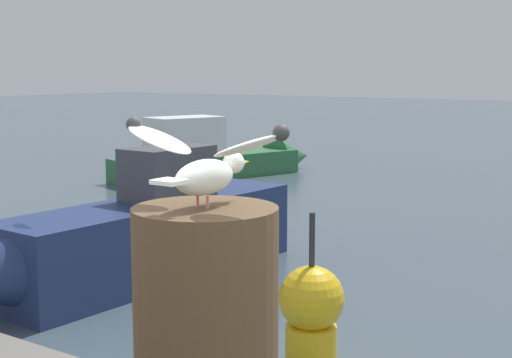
{
  "coord_description": "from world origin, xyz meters",
  "views": [
    {
      "loc": [
        1.11,
        -2.05,
        2.5
      ],
      "look_at": [
        -0.18,
        -0.19,
        2.17
      ],
      "focal_mm": 52.69,
      "sensor_mm": 36.0,
      "label": 1
    }
  ],
  "objects": [
    {
      "name": "mooring_post",
      "position": [
        -0.18,
        -0.44,
        1.72
      ],
      "size": [
        0.41,
        0.41,
        0.82
      ],
      "primitive_type": "cylinder",
      "color": "#4C3823",
      "rests_on": "harbor_quay"
    },
    {
      "name": "seagull",
      "position": [
        -0.18,
        -0.43,
        2.25
      ],
      "size": [
        0.57,
        0.39,
        0.24
      ],
      "color": "#C66F60",
      "rests_on": "mooring_post"
    },
    {
      "name": "boat_green",
      "position": [
        -9.61,
        12.01,
        0.46
      ],
      "size": [
        2.72,
        5.54,
        1.69
      ],
      "color": "#2D6B3D",
      "rests_on": "ground_plane"
    },
    {
      "name": "boat_navy",
      "position": [
        -4.96,
        4.21,
        0.55
      ],
      "size": [
        1.22,
        4.86,
        1.58
      ],
      "color": "navy",
      "rests_on": "ground_plane"
    },
    {
      "name": "channel_buoy",
      "position": [
        -2.0,
        3.26,
        0.48
      ],
      "size": [
        0.56,
        0.56,
        1.33
      ],
      "color": "yellow",
      "rests_on": "ground_plane"
    }
  ]
}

